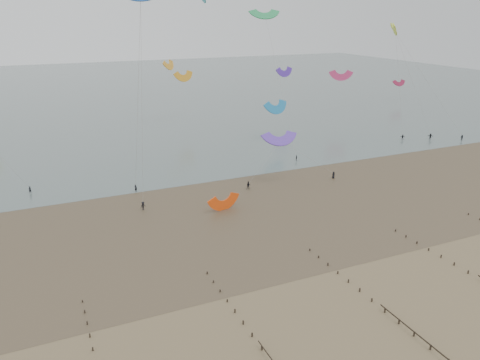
% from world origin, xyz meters
% --- Properties ---
extents(ground, '(500.00, 500.00, 0.00)m').
position_xyz_m(ground, '(0.00, 0.00, 0.00)').
color(ground, brown).
rests_on(ground, ground).
extents(sea_and_shore, '(500.00, 665.00, 0.03)m').
position_xyz_m(sea_and_shore, '(-4.08, 34.40, 0.01)').
color(sea_and_shore, '#475654').
rests_on(sea_and_shore, ground).
extents(kitesurfer_lead, '(0.72, 0.72, 1.68)m').
position_xyz_m(kitesurfer_lead, '(-16.46, 50.74, 0.84)').
color(kitesurfer_lead, black).
rests_on(kitesurfer_lead, ground).
extents(kitesurfers, '(123.17, 23.43, 1.85)m').
position_xyz_m(kitesurfers, '(36.26, 50.84, 0.86)').
color(kitesurfers, black).
rests_on(kitesurfers, ground).
extents(grounded_kite, '(7.16, 6.13, 3.42)m').
position_xyz_m(grounded_kite, '(-2.50, 33.63, 0.00)').
color(grounded_kite, '#FF4C10').
rests_on(grounded_kite, ground).
extents(kites_airborne, '(249.14, 108.66, 43.06)m').
position_xyz_m(kites_airborne, '(-17.99, 90.10, 22.35)').
color(kites_airborne, maroon).
rests_on(kites_airborne, ground).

